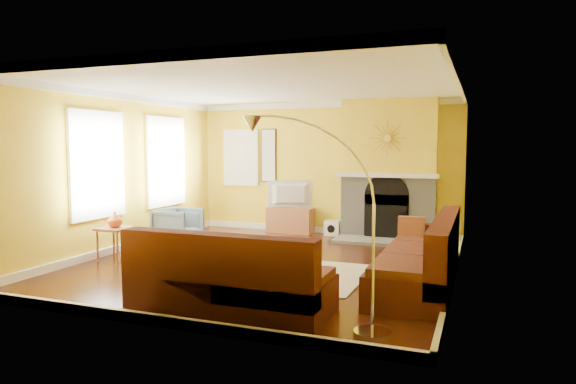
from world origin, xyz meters
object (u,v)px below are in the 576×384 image
at_px(media_console, 291,220).
at_px(arc_lamp, 315,224).
at_px(sectional_sofa, 318,250).
at_px(armchair, 178,226).
at_px(side_table, 115,244).
at_px(coffee_table, 250,255).

relative_size(media_console, arc_lamp, 0.46).
xyz_separation_m(sectional_sofa, armchair, (-3.22, 1.70, -0.12)).
height_order(armchair, side_table, armchair).
height_order(sectional_sofa, side_table, sectional_sofa).
height_order(sectional_sofa, media_console, sectional_sofa).
height_order(sectional_sofa, arc_lamp, arc_lamp).
height_order(sectional_sofa, armchair, sectional_sofa).
distance_m(sectional_sofa, coffee_table, 1.28).
relative_size(coffee_table, media_console, 1.13).
bearing_deg(arc_lamp, armchair, 138.19).
height_order(coffee_table, side_table, side_table).
bearing_deg(media_console, side_table, -115.92).
xyz_separation_m(sectional_sofa, coffee_table, (-1.19, 0.43, -0.24)).
bearing_deg(arc_lamp, coffee_table, 129.21).
relative_size(media_console, armchair, 1.30).
xyz_separation_m(armchair, side_table, (-0.20, -1.48, -0.07)).
height_order(coffee_table, armchair, armchair).
xyz_separation_m(sectional_sofa, arc_lamp, (0.48, -1.61, 0.59)).
bearing_deg(armchair, sectional_sofa, -117.81).
distance_m(coffee_table, arc_lamp, 2.76).
xyz_separation_m(sectional_sofa, side_table, (-3.43, 0.22, -0.19)).
distance_m(media_console, arc_lamp, 5.78).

